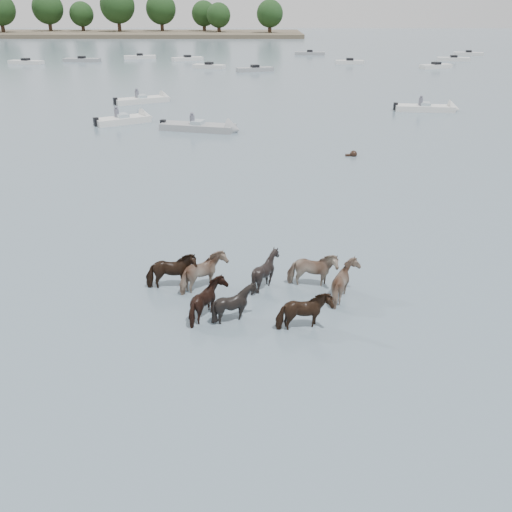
{
  "coord_description": "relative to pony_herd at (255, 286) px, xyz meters",
  "views": [
    {
      "loc": [
        -1.75,
        -15.83,
        8.57
      ],
      "look_at": [
        -1.83,
        0.21,
        1.1
      ],
      "focal_mm": 38.28,
      "sensor_mm": 36.0,
      "label": 1
    }
  ],
  "objects": [
    {
      "name": "motorboat_f",
      "position": [
        -10.23,
        37.77,
        -0.29
      ],
      "size": [
        5.5,
        4.1,
        1.92
      ],
      "rotation": [
        0.0,
        0.0,
        0.52
      ],
      "color": "silver",
      "rests_on": "ground"
    },
    {
      "name": "swimming_pony",
      "position": [
        5.89,
        17.89,
        -0.41
      ],
      "size": [
        0.72,
        0.44,
        0.44
      ],
      "color": "black",
      "rests_on": "ground"
    },
    {
      "name": "shoreline",
      "position": [
        -68.15,
        150.73,
        -0.01
      ],
      "size": [
        160.0,
        30.0,
        1.0
      ],
      "primitive_type": "cube",
      "color": "#4C4233",
      "rests_on": "ground"
    },
    {
      "name": "pony_herd",
      "position": [
        0.0,
        0.0,
        0.0
      ],
      "size": [
        7.17,
        3.85,
        1.41
      ],
      "color": "black",
      "rests_on": "ground"
    },
    {
      "name": "distant_flotilla",
      "position": [
        0.47,
        75.32,
        -0.25
      ],
      "size": [
        108.01,
        28.18,
        0.93
      ],
      "color": "gray",
      "rests_on": "ground"
    },
    {
      "name": "motorboat_b",
      "position": [
        -3.59,
        25.01,
        -0.29
      ],
      "size": [
        6.16,
        2.99,
        1.92
      ],
      "rotation": [
        0.0,
        0.0,
        -0.24
      ],
      "color": "gray",
      "rests_on": "ground"
    },
    {
      "name": "ground",
      "position": [
        1.85,
        0.73,
        -0.51
      ],
      "size": [
        400.0,
        400.0,
        0.0
      ],
      "primitive_type": "plane",
      "color": "slate",
      "rests_on": "ground"
    },
    {
      "name": "motorboat_c",
      "position": [
        15.27,
        33.17,
        -0.29
      ],
      "size": [
        5.67,
        2.22,
        1.92
      ],
      "rotation": [
        0.0,
        0.0,
        -0.12
      ],
      "color": "silver",
      "rests_on": "ground"
    },
    {
      "name": "motorboat_a",
      "position": [
        -9.92,
        28.2,
        -0.28
      ],
      "size": [
        4.73,
        3.88,
        1.92
      ],
      "rotation": [
        0.0,
        0.0,
        0.58
      ],
      "color": "silver",
      "rests_on": "ground"
    }
  ]
}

